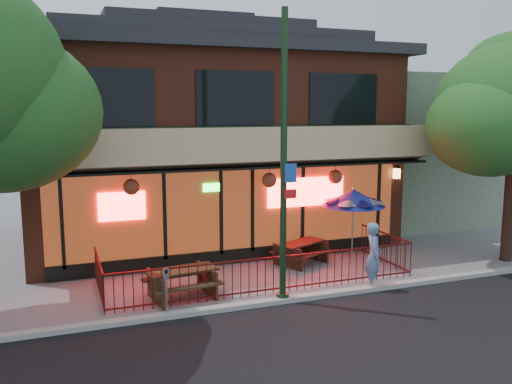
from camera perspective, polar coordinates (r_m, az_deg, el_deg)
ground at (r=14.00m, az=2.15°, el=-10.87°), size 80.00×80.00×0.00m
curb at (r=13.55m, az=2.98°, el=-11.29°), size 80.00×0.25×0.12m
restaurant_building at (r=19.94m, az=-5.72°, el=7.09°), size 12.96×9.49×8.05m
neighbor_building at (r=24.41m, az=14.88°, el=4.51°), size 6.00×7.00×6.00m
patio_fence at (r=14.25m, az=1.38°, el=-7.84°), size 8.44×2.62×1.00m
street_light at (r=12.91m, az=2.93°, el=1.84°), size 0.43×0.32×7.00m
picnic_table_left at (r=13.83m, az=-7.80°, el=-9.06°), size 1.91×1.56×0.75m
picnic_table_right at (r=16.67m, az=4.75°, el=-6.05°), size 1.94×1.76×0.68m
patio_umbrella at (r=17.18m, az=10.22°, el=-0.59°), size 2.00×2.00×2.28m
pedestrian at (r=14.62m, az=12.28°, el=-6.58°), size 0.65×0.76×1.77m
parking_meter_near at (r=12.52m, az=-9.43°, el=-9.58°), size 0.12×0.11×1.17m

